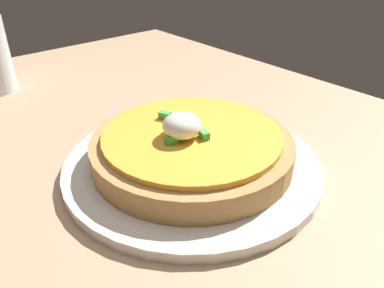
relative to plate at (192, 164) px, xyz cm
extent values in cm
cube|color=tan|center=(3.04, 9.47, -2.21)|extent=(102.81, 88.75, 3.24)
cylinder|color=silver|center=(0.00, 0.00, 0.00)|extent=(27.89, 27.89, 1.17)
cylinder|color=tan|center=(0.00, 0.00, 1.94)|extent=(21.65, 21.65, 2.72)
cylinder|color=gold|center=(0.00, 0.00, 3.62)|extent=(19.01, 19.01, 0.64)
ellipsoid|color=white|center=(0.02, 1.38, 5.26)|extent=(3.97, 3.97, 2.64)
cube|color=#278D34|center=(3.51, -1.02, 4.34)|extent=(1.50, 1.40, 0.80)
cube|color=green|center=(4.58, 0.07, 4.34)|extent=(1.50, 1.26, 0.80)
cube|color=#277D3C|center=(2.02, 0.14, 4.34)|extent=(1.50, 1.41, 0.80)
cube|color=green|center=(1.52, 1.53, 4.34)|extent=(1.32, 0.87, 0.80)
cube|color=#4EB550|center=(-1.62, -0.23, 4.34)|extent=(1.45, 1.13, 0.80)
cube|color=green|center=(-0.33, 3.04, 4.34)|extent=(1.12, 1.45, 0.80)
camera|label=1|loc=(-26.89, 23.30, 23.20)|focal=35.93mm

